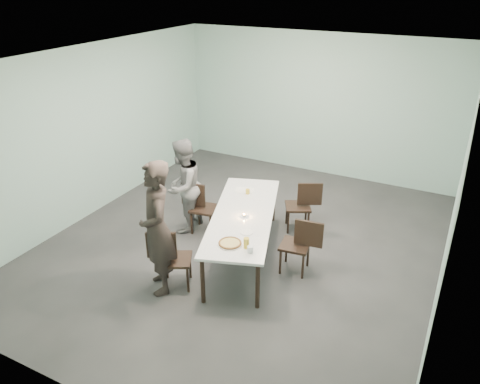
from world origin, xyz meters
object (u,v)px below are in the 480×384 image
at_px(chair_far_left, 200,204).
at_px(water_tumbler, 250,249).
at_px(table, 243,217).
at_px(amber_tumbler, 248,191).
at_px(pizza, 230,243).
at_px(chair_far_right, 303,203).
at_px(chair_near_left, 170,255).
at_px(diner_near, 157,228).
at_px(side_plate, 247,232).
at_px(tealight, 244,216).
at_px(chair_near_right, 301,242).
at_px(beer_glass, 246,243).
at_px(diner_far, 183,186).

distance_m(chair_far_left, water_tumbler, 2.07).
xyz_separation_m(table, amber_tumbler, (-0.25, 0.66, 0.10)).
xyz_separation_m(chair_far_left, pizza, (1.26, -1.24, 0.27)).
bearing_deg(water_tumbler, chair_far_right, 90.96).
bearing_deg(chair_near_left, amber_tumbler, 52.86).
bearing_deg(chair_far_right, diner_near, 38.03).
bearing_deg(chair_near_left, side_plate, 10.40).
relative_size(table, chair_near_left, 3.16).
xyz_separation_m(table, tealight, (0.06, -0.08, 0.08)).
bearing_deg(amber_tumbler, tealight, -67.48).
bearing_deg(side_plate, diner_near, -141.15).
bearing_deg(chair_near_left, chair_near_right, 10.33).
xyz_separation_m(chair_far_left, side_plate, (1.32, -0.86, 0.25)).
distance_m(chair_far_right, amber_tumbler, 1.00).
relative_size(table, beer_glass, 18.34).
distance_m(chair_near_left, side_plate, 1.12).
distance_m(chair_near_right, tealight, 0.93).
bearing_deg(diner_far, water_tumbler, 53.40).
bearing_deg(diner_far, chair_far_left, 102.92).
bearing_deg(table, diner_far, 166.75).
distance_m(chair_far_left, pizza, 1.79).
bearing_deg(table, amber_tumbler, 110.75).
xyz_separation_m(side_plate, amber_tumbler, (-0.55, 1.14, 0.04)).
bearing_deg(side_plate, chair_near_left, -142.42).
bearing_deg(chair_near_right, beer_glass, 54.27).
bearing_deg(chair_far_right, water_tumbler, 64.62).
xyz_separation_m(side_plate, water_tumbler, (0.27, -0.43, 0.04)).
xyz_separation_m(beer_glass, amber_tumbler, (-0.72, 1.50, -0.03)).
bearing_deg(water_tumbler, diner_near, -164.39).
bearing_deg(diner_near, chair_far_left, 149.84).
bearing_deg(pizza, water_tumbler, -8.81).
relative_size(diner_far, beer_glass, 10.88).
distance_m(water_tumbler, tealight, 0.97).
bearing_deg(pizza, amber_tumbler, 107.64).
relative_size(diner_near, side_plate, 10.72).
height_order(beer_glass, water_tumbler, beer_glass).
distance_m(chair_near_left, water_tumbler, 1.19).
bearing_deg(diner_near, tealight, 105.91).
distance_m(chair_near_left, tealight, 1.26).
relative_size(diner_near, diner_far, 1.18).
xyz_separation_m(chair_near_left, diner_far, (-0.72, 1.45, 0.31)).
distance_m(chair_near_right, amber_tumbler, 1.39).
bearing_deg(tealight, beer_glass, -61.46).
height_order(table, side_plate, side_plate).
distance_m(table, beer_glass, 0.97).
relative_size(diner_near, pizza, 5.67).
height_order(side_plate, beer_glass, beer_glass).
xyz_separation_m(chair_near_right, tealight, (-0.88, -0.09, 0.27)).
distance_m(chair_far_right, water_tumbler, 2.16).
bearing_deg(water_tumbler, chair_far_left, 140.73).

